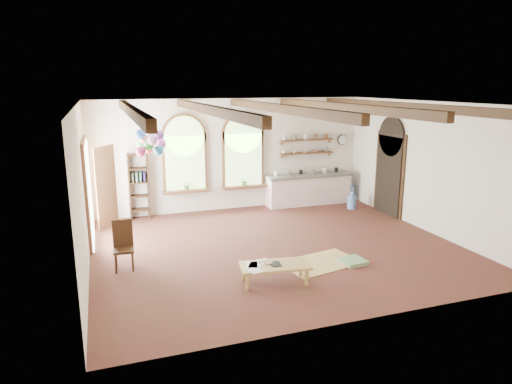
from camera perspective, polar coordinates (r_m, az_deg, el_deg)
name	(u,v)px	position (r m, az deg, el deg)	size (l,w,h in m)	color
floor	(276,247)	(10.42, 2.54, -6.85)	(8.00, 8.00, 0.00)	#532522
ceiling_beams	(278,108)	(9.79, 2.73, 10.43)	(6.20, 6.80, 0.18)	#3D2213
window_left	(185,156)	(12.86, -8.88, 4.42)	(1.30, 0.28, 2.20)	brown
window_right	(243,153)	(13.26, -1.61, 4.84)	(1.30, 0.28, 2.20)	brown
left_doorway	(88,193)	(11.17, -20.23, -0.14)	(0.10, 1.90, 2.50)	brown
right_doorway	(389,176)	(13.25, 16.25, 1.97)	(0.10, 1.30, 2.40)	black
kitchen_counter	(308,189)	(13.99, 6.54, 0.39)	(2.68, 0.62, 0.94)	#F8D2DE
wall_shelf_lower	(307,153)	(13.95, 6.34, 4.86)	(1.70, 0.24, 0.04)	brown
wall_shelf_upper	(307,140)	(13.90, 6.38, 6.49)	(1.70, 0.24, 0.04)	brown
wall_clock	(342,140)	(14.54, 10.74, 6.44)	(0.32, 0.32, 0.04)	black
bookshelf	(139,186)	(12.73, -14.44, 0.71)	(0.53, 0.32, 1.80)	#3D2213
coffee_table	(275,267)	(8.51, 2.39, -9.30)	(1.35, 0.76, 0.37)	tan
side_chair	(124,256)	(9.48, -16.17, -7.65)	(0.41, 0.41, 0.99)	#3D2213
floor_mat	(321,263)	(9.60, 8.08, -8.74)	(1.58, 0.98, 0.02)	tan
floor_cushion	(353,261)	(9.70, 12.01, -8.47)	(0.48, 0.48, 0.08)	#6A8E62
water_jug_a	(350,192)	(14.71, 11.62, -0.04)	(0.31, 0.31, 0.59)	#5B86C4
water_jug_b	(352,201)	(13.74, 11.89, -1.14)	(0.26, 0.26, 0.51)	#5B86C4
balloon_cluster	(151,142)	(10.40, -12.96, 6.05)	(0.69, 0.72, 1.14)	silver
table_book	(264,263)	(8.55, 0.96, -8.82)	(0.15, 0.22, 0.02)	olive
tablet	(276,264)	(8.50, 2.46, -8.97)	(0.18, 0.26, 0.01)	black
potted_plant_left	(187,185)	(12.90, -8.67, 0.92)	(0.27, 0.23, 0.30)	#598C4C
potted_plant_right	(244,181)	(13.30, -1.46, 1.45)	(0.27, 0.23, 0.30)	#598C4C
shelf_cup_a	(284,152)	(13.64, 3.48, 5.01)	(0.12, 0.10, 0.10)	white
shelf_cup_b	(294,152)	(13.78, 4.83, 5.06)	(0.10, 0.10, 0.09)	beige
shelf_bowl_a	(305,152)	(13.92, 6.15, 5.04)	(0.22, 0.22, 0.05)	beige
shelf_bowl_b	(316,151)	(14.07, 7.45, 5.11)	(0.20, 0.20, 0.06)	#8C664C
shelf_vase	(326,148)	(14.22, 8.73, 5.42)	(0.18, 0.18, 0.19)	slate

